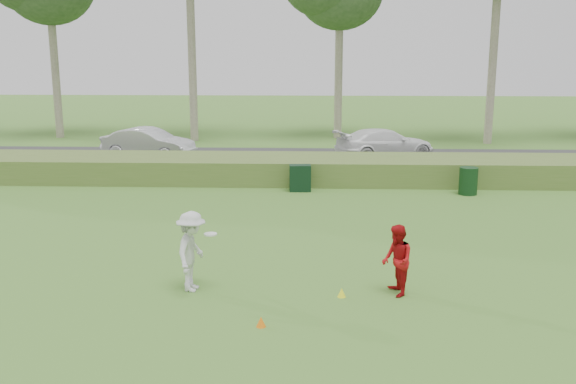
{
  "coord_description": "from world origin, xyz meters",
  "views": [
    {
      "loc": [
        0.67,
        -12.23,
        4.89
      ],
      "look_at": [
        0.0,
        4.0,
        1.3
      ],
      "focal_mm": 40.0,
      "sensor_mm": 36.0,
      "label": 1
    }
  ],
  "objects_px": {
    "utility_cabinet": "(300,178)",
    "trash_bin": "(468,181)",
    "car_mid": "(149,143)",
    "cone_orange": "(261,322)",
    "player_white": "(192,251)",
    "car_right": "(385,143)",
    "cone_yellow": "(342,293)",
    "player_red": "(397,260)"
  },
  "relations": [
    {
      "from": "trash_bin",
      "to": "player_white",
      "type": "bearing_deg",
      "value": -129.69
    },
    {
      "from": "cone_orange",
      "to": "car_right",
      "type": "height_order",
      "value": "car_right"
    },
    {
      "from": "player_red",
      "to": "car_right",
      "type": "distance_m",
      "value": 16.93
    },
    {
      "from": "player_white",
      "to": "car_right",
      "type": "bearing_deg",
      "value": -11.55
    },
    {
      "from": "player_red",
      "to": "utility_cabinet",
      "type": "xyz_separation_m",
      "value": [
        -2.19,
        9.85,
        -0.26
      ]
    },
    {
      "from": "cone_orange",
      "to": "car_mid",
      "type": "height_order",
      "value": "car_mid"
    },
    {
      "from": "player_red",
      "to": "trash_bin",
      "type": "bearing_deg",
      "value": 148.91
    },
    {
      "from": "player_red",
      "to": "car_mid",
      "type": "relative_size",
      "value": 0.35
    },
    {
      "from": "player_white",
      "to": "cone_yellow",
      "type": "distance_m",
      "value": 3.19
    },
    {
      "from": "cone_orange",
      "to": "trash_bin",
      "type": "distance_m",
      "value": 12.88
    },
    {
      "from": "car_mid",
      "to": "cone_orange",
      "type": "bearing_deg",
      "value": -144.18
    },
    {
      "from": "cone_orange",
      "to": "car_mid",
      "type": "xyz_separation_m",
      "value": [
        -6.63,
        17.94,
        0.66
      ]
    },
    {
      "from": "trash_bin",
      "to": "utility_cabinet",
      "type": "bearing_deg",
      "value": 177.04
    },
    {
      "from": "player_white",
      "to": "car_right",
      "type": "distance_m",
      "value": 17.74
    },
    {
      "from": "utility_cabinet",
      "to": "car_mid",
      "type": "bearing_deg",
      "value": 134.4
    },
    {
      "from": "trash_bin",
      "to": "car_right",
      "type": "height_order",
      "value": "car_right"
    },
    {
      "from": "player_white",
      "to": "utility_cabinet",
      "type": "distance_m",
      "value": 9.98
    },
    {
      "from": "cone_yellow",
      "to": "car_mid",
      "type": "distance_m",
      "value": 18.36
    },
    {
      "from": "utility_cabinet",
      "to": "trash_bin",
      "type": "xyz_separation_m",
      "value": [
        5.84,
        -0.3,
        0.01
      ]
    },
    {
      "from": "car_mid",
      "to": "car_right",
      "type": "relative_size",
      "value": 0.92
    },
    {
      "from": "cone_orange",
      "to": "utility_cabinet",
      "type": "relative_size",
      "value": 0.21
    },
    {
      "from": "utility_cabinet",
      "to": "trash_bin",
      "type": "relative_size",
      "value": 0.99
    },
    {
      "from": "player_red",
      "to": "trash_bin",
      "type": "distance_m",
      "value": 10.23
    },
    {
      "from": "player_white",
      "to": "car_mid",
      "type": "xyz_separation_m",
      "value": [
        -5.06,
        16.17,
        -0.08
      ]
    },
    {
      "from": "car_right",
      "to": "player_white",
      "type": "bearing_deg",
      "value": 140.76
    },
    {
      "from": "utility_cabinet",
      "to": "car_mid",
      "type": "height_order",
      "value": "car_mid"
    },
    {
      "from": "utility_cabinet",
      "to": "car_mid",
      "type": "xyz_separation_m",
      "value": [
        -7.07,
        6.4,
        0.29
      ]
    },
    {
      "from": "car_mid",
      "to": "player_white",
      "type": "bearing_deg",
      "value": -147.1
    },
    {
      "from": "trash_bin",
      "to": "car_right",
      "type": "distance_m",
      "value": 7.61
    },
    {
      "from": "cone_yellow",
      "to": "utility_cabinet",
      "type": "height_order",
      "value": "utility_cabinet"
    },
    {
      "from": "utility_cabinet",
      "to": "trash_bin",
      "type": "distance_m",
      "value": 5.85
    },
    {
      "from": "trash_bin",
      "to": "car_mid",
      "type": "relative_size",
      "value": 0.22
    },
    {
      "from": "cone_yellow",
      "to": "utility_cabinet",
      "type": "xyz_separation_m",
      "value": [
        -1.08,
        10.03,
        0.38
      ]
    },
    {
      "from": "car_mid",
      "to": "utility_cabinet",
      "type": "bearing_deg",
      "value": -116.63
    },
    {
      "from": "player_red",
      "to": "car_mid",
      "type": "distance_m",
      "value": 18.71
    },
    {
      "from": "player_white",
      "to": "cone_orange",
      "type": "distance_m",
      "value": 2.48
    },
    {
      "from": "cone_orange",
      "to": "car_mid",
      "type": "relative_size",
      "value": 0.05
    },
    {
      "from": "car_mid",
      "to": "car_right",
      "type": "distance_m",
      "value": 10.82
    },
    {
      "from": "trash_bin",
      "to": "car_right",
      "type": "xyz_separation_m",
      "value": [
        -2.11,
        7.31,
        0.25
      ]
    },
    {
      "from": "cone_orange",
      "to": "car_mid",
      "type": "distance_m",
      "value": 19.14
    },
    {
      "from": "cone_yellow",
      "to": "player_white",
      "type": "bearing_deg",
      "value": 175.11
    },
    {
      "from": "player_white",
      "to": "car_mid",
      "type": "bearing_deg",
      "value": 24.72
    }
  ]
}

